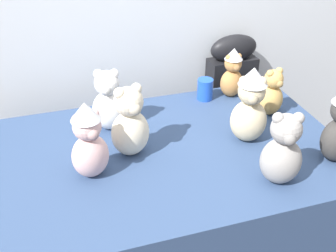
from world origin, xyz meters
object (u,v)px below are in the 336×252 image
object	(u,v)px
teddy_bear_blush	(89,141)
teddy_bear_sand	(250,106)
teddy_bear_caramel	(232,73)
teddy_bear_ash	(282,151)
teddy_bear_honey	(272,93)
teddy_bear_snow	(108,102)
display_table	(168,217)
instrument_case	(228,114)
teddy_bear_cream	(130,123)
party_cup_blue	(205,89)

from	to	relation	value
teddy_bear_blush	teddy_bear_sand	bearing A→B (deg)	-15.11
teddy_bear_caramel	teddy_bear_ash	distance (m)	0.70
teddy_bear_honey	teddy_bear_sand	bearing A→B (deg)	-152.60
teddy_bear_snow	teddy_bear_sand	xyz separation A→B (m)	(0.55, -0.27, 0.03)
teddy_bear_sand	teddy_bear_caramel	bearing A→B (deg)	96.75
teddy_bear_sand	display_table	bearing A→B (deg)	-162.48
instrument_case	teddy_bear_honey	xyz separation A→B (m)	(-0.01, -0.46, 0.38)
teddy_bear_blush	teddy_bear_snow	bearing A→B (deg)	48.96
teddy_bear_cream	teddy_bear_blush	xyz separation A→B (m)	(-0.18, -0.10, 0.01)
teddy_bear_ash	teddy_bear_sand	bearing A→B (deg)	104.13
display_table	teddy_bear_blush	xyz separation A→B (m)	(-0.33, -0.07, 0.55)
display_table	teddy_bear_honey	distance (m)	0.77
teddy_bear_cream	teddy_bear_sand	bearing A→B (deg)	-21.15
teddy_bear_cream	teddy_bear_honey	distance (m)	0.73
display_table	teddy_bear_caramel	world-z (taller)	teddy_bear_caramel
display_table	teddy_bear_snow	bearing A→B (deg)	129.19
display_table	party_cup_blue	world-z (taller)	party_cup_blue
teddy_bear_caramel	teddy_bear_ash	bearing A→B (deg)	-102.59
instrument_case	teddy_bear_blush	world-z (taller)	teddy_bear_blush
teddy_bear_ash	teddy_bear_blush	xyz separation A→B (m)	(-0.67, 0.25, 0.02)
teddy_bear_honey	teddy_bear_ash	bearing A→B (deg)	-127.77
instrument_case	teddy_bear_cream	distance (m)	1.02
display_table	teddy_bear_caramel	size ratio (longest dim) A/B	5.71
teddy_bear_snow	party_cup_blue	size ratio (longest dim) A/B	2.66
teddy_bear_ash	teddy_bear_caramel	bearing A→B (deg)	96.97
display_table	teddy_bear_honey	size ratio (longest dim) A/B	6.33
display_table	teddy_bear_cream	xyz separation A→B (m)	(-0.15, 0.03, 0.54)
display_table	party_cup_blue	distance (m)	0.67
teddy_bear_snow	party_cup_blue	bearing A→B (deg)	29.68
instrument_case	teddy_bear_caramel	world-z (taller)	teddy_bear_caramel
teddy_bear_honey	teddy_bear_cream	bearing A→B (deg)	177.33
teddy_bear_caramel	teddy_bear_honey	size ratio (longest dim) A/B	1.11
teddy_bear_snow	teddy_bear_honey	xyz separation A→B (m)	(0.76, -0.10, -0.03)
display_table	teddy_bear_blush	distance (m)	0.64
display_table	teddy_bear_caramel	xyz separation A→B (m)	(0.46, 0.37, 0.52)
teddy_bear_caramel	teddy_bear_cream	distance (m)	0.71
teddy_bear_sand	party_cup_blue	distance (m)	0.42
display_table	teddy_bear_blush	bearing A→B (deg)	-168.01
teddy_bear_blush	teddy_bear_ash	bearing A→B (deg)	-39.26
teddy_bear_cream	teddy_bear_honey	world-z (taller)	teddy_bear_cream
instrument_case	teddy_bear_snow	size ratio (longest dim) A/B	3.49
instrument_case	teddy_bear_sand	bearing A→B (deg)	-111.80
display_table	instrument_case	xyz separation A→B (m)	(0.57, 0.61, 0.13)
teddy_bear_caramel	teddy_bear_honey	xyz separation A→B (m)	(0.10, -0.23, -0.02)
display_table	instrument_case	distance (m)	0.85
display_table	teddy_bear_ash	bearing A→B (deg)	-43.32
teddy_bear_caramel	teddy_bear_ash	size ratio (longest dim) A/B	0.87
teddy_bear_ash	teddy_bear_sand	size ratio (longest dim) A/B	0.87
teddy_bear_caramel	teddy_bear_sand	world-z (taller)	teddy_bear_sand
teddy_bear_honey	party_cup_blue	world-z (taller)	teddy_bear_honey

